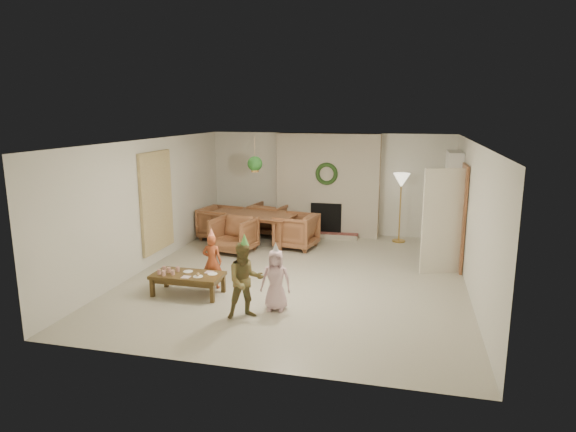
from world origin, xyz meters
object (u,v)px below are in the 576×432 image
(dining_chair_far, at_px, (269,219))
(coffee_table_top, at_px, (188,275))
(dining_chair_near, at_px, (234,235))
(child_plaid, at_px, (245,281))
(child_pink, at_px, (276,280))
(dining_chair_left, at_px, (220,223))
(dining_table, at_px, (253,228))
(dining_chair_right, at_px, (296,231))
(child_red, at_px, (212,261))

(dining_chair_far, xyz_separation_m, coffee_table_top, (-0.19, -4.33, -0.05))
(dining_chair_near, xyz_separation_m, child_plaid, (1.36, -3.26, 0.19))
(dining_chair_near, height_order, child_pink, child_pink)
(dining_chair_near, xyz_separation_m, coffee_table_top, (0.12, -2.59, -0.05))
(dining_chair_left, bearing_deg, child_plaid, -144.00)
(coffee_table_top, bearing_deg, dining_chair_left, 103.49)
(dining_table, bearing_deg, dining_chair_far, 90.00)
(dining_table, relative_size, coffee_table_top, 1.70)
(dining_chair_near, relative_size, dining_chair_right, 1.00)
(dining_chair_near, xyz_separation_m, dining_chair_left, (-0.71, 1.02, 0.00))
(dining_chair_far, xyz_separation_m, dining_chair_right, (0.93, -1.06, 0.00))
(child_red, bearing_deg, dining_chair_left, -73.84)
(dining_chair_right, height_order, coffee_table_top, dining_chair_right)
(dining_chair_left, bearing_deg, child_red, -150.76)
(coffee_table_top, bearing_deg, dining_chair_near, 93.18)
(dining_table, height_order, child_pink, child_pink)
(coffee_table_top, xyz_separation_m, child_pink, (1.60, -0.27, 0.14))
(dining_chair_far, relative_size, dining_chair_left, 1.00)
(child_red, relative_size, child_plaid, 0.82)
(dining_chair_left, bearing_deg, dining_chair_right, -90.00)
(child_pink, bearing_deg, child_red, 148.24)
(coffee_table_top, xyz_separation_m, child_red, (0.27, 0.41, 0.14))
(dining_chair_far, xyz_separation_m, child_pink, (1.41, -4.60, 0.09))
(dining_chair_far, bearing_deg, child_red, 101.39)
(dining_chair_right, relative_size, child_plaid, 0.74)
(coffee_table_top, distance_m, child_plaid, 1.43)
(dining_chair_left, xyz_separation_m, dining_chair_right, (1.95, -0.35, 0.00))
(dining_chair_far, distance_m, child_pink, 4.81)
(dining_chair_right, bearing_deg, coffee_table_top, -8.75)
(coffee_table_top, relative_size, child_red, 1.24)
(child_red, xyz_separation_m, child_pink, (1.33, -0.68, 0.01))
(dining_chair_near, xyz_separation_m, child_red, (0.40, -2.18, 0.08))
(dining_chair_left, xyz_separation_m, child_pink, (2.43, -3.89, 0.09))
(dining_chair_near, height_order, dining_chair_left, same)
(dining_chair_right, height_order, child_plaid, child_plaid)
(dining_table, height_order, child_plaid, child_plaid)
(dining_chair_far, xyz_separation_m, child_red, (0.08, -3.92, 0.08))
(dining_chair_near, relative_size, dining_chair_left, 1.00)
(dining_chair_far, height_order, dining_chair_right, same)
(dining_table, xyz_separation_m, dining_chair_left, (-0.87, 0.16, 0.04))
(dining_chair_near, relative_size, child_plaid, 0.74)
(dining_table, xyz_separation_m, dining_chair_right, (1.09, -0.19, 0.04))
(dining_chair_near, distance_m, dining_chair_far, 1.77)
(dining_chair_left, distance_m, dining_chair_right, 1.99)
(dining_table, distance_m, dining_chair_left, 0.88)
(child_plaid, bearing_deg, dining_chair_left, 85.93)
(child_plaid, bearing_deg, dining_table, 76.38)
(dining_chair_right, xyz_separation_m, child_red, (-0.85, -2.85, 0.08))
(dining_chair_left, height_order, coffee_table_top, dining_chair_left)
(dining_chair_left, height_order, child_red, child_red)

